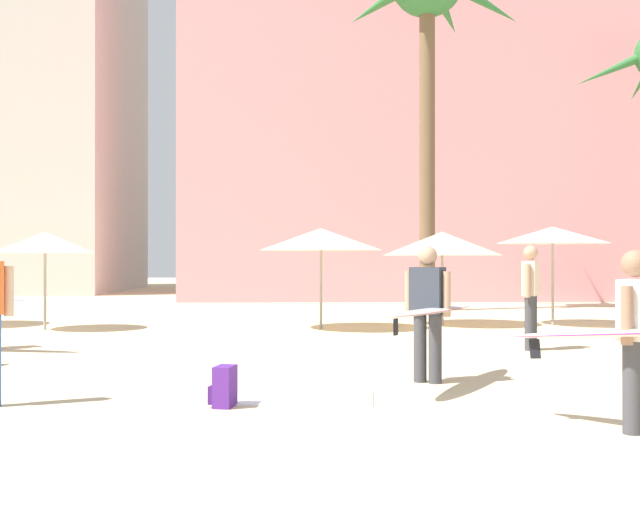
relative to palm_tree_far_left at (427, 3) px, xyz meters
name	(u,v)px	position (x,y,z in m)	size (l,w,h in m)	color
ground	(339,478)	(-3.46, -17.71, -9.06)	(120.00, 120.00, 0.00)	beige
hotel_pink	(394,73)	(0.12, 9.49, 0.18)	(16.38, 9.95, 18.48)	pink
palm_tree_far_left	(427,3)	(0.00, 0.00, 0.00)	(5.29, 5.63, 10.87)	brown
cafe_umbrella_1	(321,239)	(-3.29, -6.04, -7.11)	(2.67, 2.67, 2.19)	gray
cafe_umbrella_2	(442,244)	(-0.48, -5.07, -7.19)	(2.73, 2.73, 2.14)	gray
cafe_umbrella_3	(45,243)	(-9.20, -6.08, -7.19)	(2.08, 2.08, 2.10)	gray
cafe_umbrella_7	(553,235)	(2.06, -5.14, -6.99)	(2.55, 2.55, 2.26)	gray
beach_towel	(304,397)	(-3.69, -14.55, -9.05)	(1.50, 0.98, 0.01)	white
backpack	(224,387)	(-4.51, -15.05, -8.86)	(0.29, 0.33, 0.42)	#502281
person_far_right	(429,309)	(-2.17, -13.64, -8.15)	(1.68, 2.65, 1.68)	#3D3D42
person_far_left	(531,292)	(0.11, -10.07, -8.10)	(0.39, 0.57, 1.74)	#3D3D42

